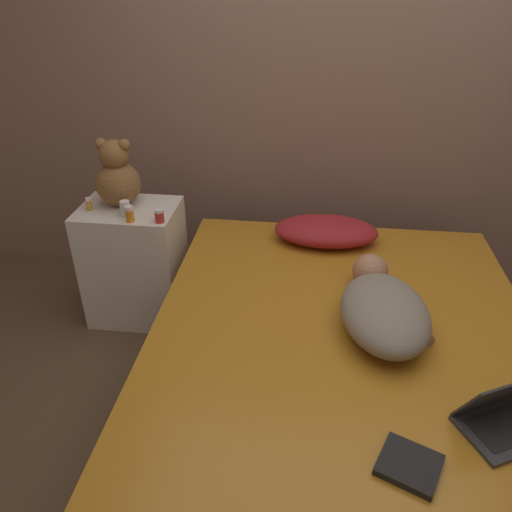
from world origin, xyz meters
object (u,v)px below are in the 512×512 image
at_px(bottle_red, 159,216).
at_px(teddy_bear, 117,177).
at_px(laptop, 507,414).
at_px(bottle_orange, 130,214).
at_px(pillow, 326,231).
at_px(bottle_amber, 89,204).
at_px(book, 409,465).
at_px(person_lying, 384,308).
at_px(bottle_clear, 125,209).

bearing_deg(bottle_red, teddy_bear, 145.19).
relative_size(laptop, bottle_red, 5.43).
relative_size(laptop, bottle_orange, 4.57).
relative_size(pillow, laptop, 1.47).
bearing_deg(laptop, pillow, 89.29).
height_order(teddy_bear, bottle_red, teddy_bear).
height_order(bottle_amber, bottle_red, same).
xyz_separation_m(pillow, book, (0.25, -1.38, -0.05)).
relative_size(person_lying, laptop, 1.84).
height_order(person_lying, bottle_amber, bottle_amber).
distance_m(teddy_bear, book, 1.92).
bearing_deg(bottle_amber, bottle_red, -12.92).
xyz_separation_m(pillow, bottle_clear, (-1.02, -0.19, 0.16)).
distance_m(laptop, bottle_amber, 2.09).
xyz_separation_m(bottle_clear, book, (1.27, -1.19, -0.22)).
bearing_deg(bottle_orange, bottle_amber, 157.99).
relative_size(pillow, bottle_orange, 6.71).
xyz_separation_m(teddy_bear, book, (1.35, -1.33, -0.33)).
xyz_separation_m(laptop, bottle_amber, (-1.82, 1.03, 0.18)).
height_order(teddy_bear, bottle_orange, teddy_bear).
xyz_separation_m(bottle_amber, bottle_red, (0.40, -0.09, -0.00)).
height_order(bottle_orange, book, bottle_orange).
xyz_separation_m(pillow, bottle_amber, (-1.23, -0.15, 0.16)).
relative_size(pillow, person_lying, 0.80).
distance_m(bottle_red, book, 1.58).
relative_size(bottle_amber, bottle_orange, 0.85).
distance_m(person_lying, bottle_amber, 1.57).
relative_size(pillow, bottle_amber, 7.92).
relative_size(bottle_clear, book, 0.37).
height_order(bottle_red, bottle_clear, bottle_clear).
bearing_deg(bottle_orange, laptop, -30.64).
xyz_separation_m(laptop, bottle_red, (-1.41, 0.94, 0.18)).
bearing_deg(bottle_clear, teddy_bear, 119.02).
distance_m(teddy_bear, bottle_amber, 0.21).
height_order(person_lying, book, person_lying).
height_order(laptop, teddy_bear, teddy_bear).
relative_size(person_lying, bottle_clear, 8.42).
distance_m(bottle_red, bottle_orange, 0.15).
bearing_deg(bottle_clear, bottle_orange, -53.82).
height_order(pillow, book, pillow).
relative_size(person_lying, teddy_bear, 1.93).
bearing_deg(teddy_bear, book, -44.57).
height_order(bottle_amber, bottle_orange, bottle_orange).
bearing_deg(pillow, bottle_orange, -165.62).
bearing_deg(person_lying, teddy_bear, 148.76).
distance_m(person_lying, book, 0.68).
height_order(pillow, bottle_orange, bottle_orange).
xyz_separation_m(laptop, bottle_clear, (-1.60, 0.98, 0.18)).
bearing_deg(bottle_orange, pillow, 14.38).
height_order(bottle_clear, book, bottle_clear).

